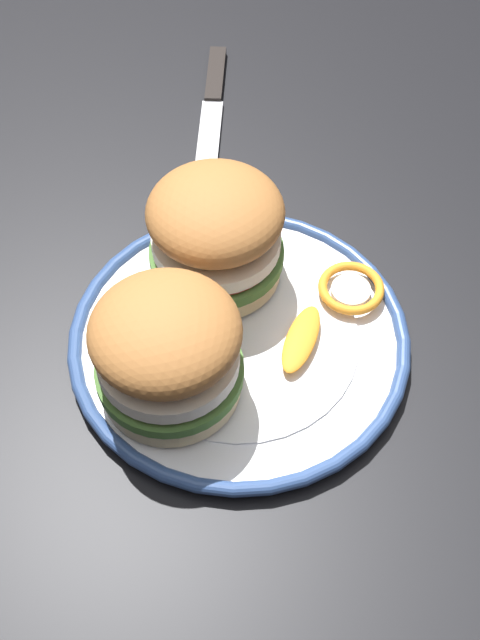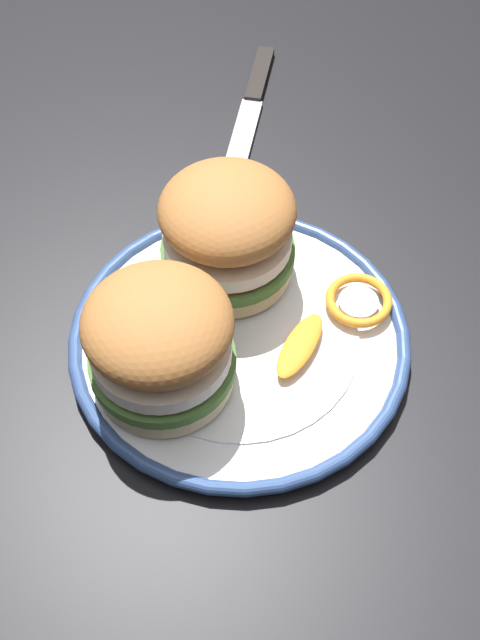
% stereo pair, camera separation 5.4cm
% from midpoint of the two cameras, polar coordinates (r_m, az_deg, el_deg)
% --- Properties ---
extents(ground_plane, '(8.00, 8.00, 0.00)m').
position_cam_midpoint_polar(ground_plane, '(1.37, 0.64, -18.49)').
color(ground_plane, slate).
extents(dining_table, '(1.23, 0.90, 0.72)m').
position_cam_midpoint_polar(dining_table, '(0.80, 1.05, -4.87)').
color(dining_table, black).
rests_on(dining_table, ground).
extents(dinner_plate, '(0.29, 0.29, 0.02)m').
position_cam_midpoint_polar(dinner_plate, '(0.70, -2.19, -1.59)').
color(dinner_plate, white).
rests_on(dinner_plate, dining_table).
extents(sandwich_half_left, '(0.16, 0.16, 0.10)m').
position_cam_midpoint_polar(sandwich_half_left, '(0.63, -7.42, -2.17)').
color(sandwich_half_left, beige).
rests_on(sandwich_half_left, dinner_plate).
extents(sandwich_half_right, '(0.15, 0.15, 0.10)m').
position_cam_midpoint_polar(sandwich_half_right, '(0.70, -3.86, 5.90)').
color(sandwich_half_right, beige).
rests_on(sandwich_half_right, dinner_plate).
extents(orange_peel_curled, '(0.08, 0.08, 0.01)m').
position_cam_midpoint_polar(orange_peel_curled, '(0.73, 5.48, 2.06)').
color(orange_peel_curled, orange).
rests_on(orange_peel_curled, dinner_plate).
extents(orange_peel_strip_long, '(0.07, 0.07, 0.01)m').
position_cam_midpoint_polar(orange_peel_strip_long, '(0.69, 2.00, -1.40)').
color(orange_peel_strip_long, orange).
rests_on(orange_peel_strip_long, dinner_plate).
extents(table_knife, '(0.21, 0.11, 0.01)m').
position_cam_midpoint_polar(table_knife, '(0.92, -3.61, 14.29)').
color(table_knife, silver).
rests_on(table_knife, dining_table).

